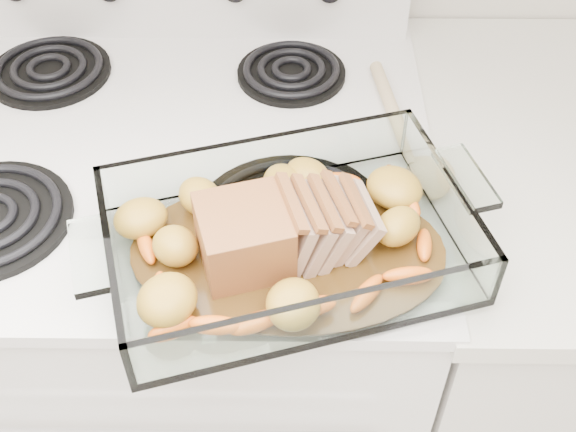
{
  "coord_description": "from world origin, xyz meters",
  "views": [
    {
      "loc": [
        0.2,
        0.87,
        1.6
      ],
      "look_at": [
        0.19,
        1.45,
        0.99
      ],
      "focal_mm": 45.0,
      "sensor_mm": 36.0,
      "label": 1
    }
  ],
  "objects_px": {
    "electric_range": "(189,326)",
    "counter_right": "(542,334)",
    "baking_dish": "(288,244)",
    "pork_roast": "(271,229)"
  },
  "relations": [
    {
      "from": "electric_range",
      "to": "counter_right",
      "type": "relative_size",
      "value": 1.2
    },
    {
      "from": "counter_right",
      "to": "baking_dish",
      "type": "height_order",
      "value": "baking_dish"
    },
    {
      "from": "electric_range",
      "to": "pork_roast",
      "type": "distance_m",
      "value": 0.58
    },
    {
      "from": "electric_range",
      "to": "baking_dish",
      "type": "xyz_separation_m",
      "value": [
        0.19,
        -0.22,
        0.48
      ]
    },
    {
      "from": "pork_roast",
      "to": "baking_dish",
      "type": "bearing_deg",
      "value": -24.35
    },
    {
      "from": "counter_right",
      "to": "pork_roast",
      "type": "relative_size",
      "value": 4.54
    },
    {
      "from": "counter_right",
      "to": "baking_dish",
      "type": "relative_size",
      "value": 2.28
    },
    {
      "from": "counter_right",
      "to": "pork_roast",
      "type": "bearing_deg",
      "value": -156.01
    },
    {
      "from": "pork_roast",
      "to": "electric_range",
      "type": "bearing_deg",
      "value": 102.88
    },
    {
      "from": "counter_right",
      "to": "pork_roast",
      "type": "distance_m",
      "value": 0.75
    }
  ]
}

